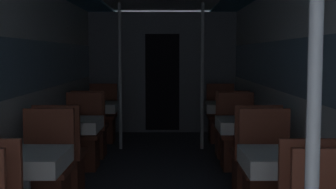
% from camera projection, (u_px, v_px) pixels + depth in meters
% --- Properties ---
extents(wall_left, '(0.05, 10.35, 2.27)m').
position_uv_depth(wall_left, '(19.00, 86.00, 4.68)').
color(wall_left, silver).
rests_on(wall_left, ground_plane).
extents(wall_right, '(0.05, 10.35, 2.27)m').
position_uv_depth(wall_right, '(300.00, 86.00, 4.66)').
color(wall_right, silver).
rests_on(wall_right, ground_plane).
extents(bulkhead_far, '(2.76, 0.09, 2.27)m').
position_uv_depth(bulkhead_far, '(165.00, 73.00, 8.83)').
color(bulkhead_far, slate).
rests_on(bulkhead_far, ground_plane).
extents(dining_table_left_1, '(0.65, 0.65, 0.73)m').
position_uv_depth(dining_table_left_1, '(26.00, 166.00, 3.60)').
color(dining_table_left_1, '#4C4C51').
rests_on(dining_table_left_1, ground_plane).
extents(chair_left_far_1, '(0.47, 0.47, 0.98)m').
position_uv_depth(chair_left_far_1, '(47.00, 186.00, 4.22)').
color(chair_left_far_1, brown).
rests_on(chair_left_far_1, ground_plane).
extents(dining_table_left_2, '(0.65, 0.65, 0.73)m').
position_uv_depth(dining_table_left_2, '(75.00, 128.00, 5.44)').
color(dining_table_left_2, '#4C4C51').
rests_on(dining_table_left_2, ground_plane).
extents(chair_left_near_2, '(0.47, 0.47, 0.98)m').
position_uv_depth(chair_left_near_2, '(64.00, 168.00, 4.88)').
color(chair_left_near_2, brown).
rests_on(chair_left_near_2, ground_plane).
extents(chair_left_far_2, '(0.47, 0.47, 0.98)m').
position_uv_depth(chair_left_far_2, '(84.00, 146.00, 6.06)').
color(chair_left_far_2, brown).
rests_on(chair_left_far_2, ground_plane).
extents(dining_table_left_3, '(0.65, 0.65, 0.73)m').
position_uv_depth(dining_table_left_3, '(99.00, 109.00, 7.28)').
color(dining_table_left_3, '#4C4C51').
rests_on(dining_table_left_3, ground_plane).
extents(chair_left_near_3, '(0.47, 0.47, 0.98)m').
position_uv_depth(chair_left_near_3, '(93.00, 137.00, 6.72)').
color(chair_left_near_3, brown).
rests_on(chair_left_near_3, ground_plane).
extents(chair_left_far_3, '(0.47, 0.47, 0.98)m').
position_uv_depth(chair_left_far_3, '(104.00, 125.00, 7.90)').
color(chair_left_far_3, brown).
rests_on(chair_left_far_3, ground_plane).
extents(support_pole_left_3, '(0.05, 0.05, 2.27)m').
position_uv_depth(support_pole_left_3, '(122.00, 77.00, 7.23)').
color(support_pole_left_3, silver).
rests_on(support_pole_left_3, ground_plane).
extents(support_pole_right_0, '(0.05, 0.05, 2.27)m').
position_uv_depth(support_pole_right_0, '(315.00, 149.00, 1.71)').
color(support_pole_right_0, silver).
rests_on(support_pole_right_0, ground_plane).
extents(dining_table_right_1, '(0.65, 0.65, 0.73)m').
position_uv_depth(dining_table_right_1, '(287.00, 166.00, 3.59)').
color(dining_table_right_1, '#4C4C51').
rests_on(dining_table_right_1, ground_plane).
extents(chair_right_far_1, '(0.47, 0.47, 0.98)m').
position_uv_depth(chair_right_far_1, '(270.00, 186.00, 4.21)').
color(chair_right_far_1, brown).
rests_on(chair_right_far_1, ground_plane).
extents(dining_table_right_2, '(0.65, 0.65, 0.73)m').
position_uv_depth(dining_table_right_2, '(248.00, 128.00, 5.43)').
color(dining_table_right_2, '#4C4C51').
rests_on(dining_table_right_2, ground_plane).
extents(chair_right_near_2, '(0.47, 0.47, 0.98)m').
position_uv_depth(chair_right_near_2, '(256.00, 168.00, 4.87)').
color(chair_right_near_2, brown).
rests_on(chair_right_near_2, ground_plane).
extents(chair_right_far_2, '(0.47, 0.47, 0.98)m').
position_uv_depth(chair_right_far_2, '(240.00, 146.00, 6.05)').
color(chair_right_far_2, brown).
rests_on(chair_right_far_2, ground_plane).
extents(dining_table_right_3, '(0.65, 0.65, 0.73)m').
position_uv_depth(dining_table_right_3, '(228.00, 109.00, 7.27)').
color(dining_table_right_3, '#4C4C51').
rests_on(dining_table_right_3, ground_plane).
extents(chair_right_near_3, '(0.47, 0.47, 0.98)m').
position_uv_depth(chair_right_near_3, '(233.00, 137.00, 6.71)').
color(chair_right_near_3, brown).
rests_on(chair_right_near_3, ground_plane).
extents(chair_right_far_3, '(0.47, 0.47, 0.98)m').
position_uv_depth(chair_right_far_3, '(223.00, 125.00, 7.89)').
color(chair_right_far_3, brown).
rests_on(chair_right_far_3, ground_plane).
extents(support_pole_right_3, '(0.05, 0.05, 2.27)m').
position_uv_depth(support_pole_right_3, '(204.00, 77.00, 7.23)').
color(support_pole_right_3, silver).
rests_on(support_pole_right_3, ground_plane).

